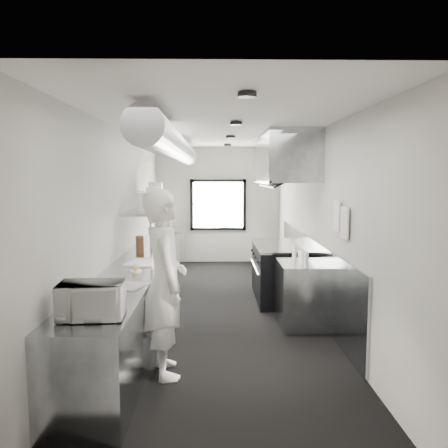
{
  "coord_description": "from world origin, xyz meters",
  "views": [
    {
      "loc": [
        -0.06,
        -6.74,
        2.11
      ],
      "look_at": [
        0.06,
        -0.2,
        1.39
      ],
      "focal_mm": 35.5,
      "sensor_mm": 36.0,
      "label": 1
    }
  ],
  "objects_px": {
    "bottle_station": "(302,294)",
    "plate_stack_a": "(144,201)",
    "squeeze_bottle_d": "(300,256)",
    "deli_tub_a": "(91,295)",
    "far_work_table": "(168,249)",
    "squeeze_bottle_c": "(302,257)",
    "small_plate": "(136,271)",
    "microwave": "(91,300)",
    "line_cook": "(165,283)",
    "plate_stack_c": "(153,196)",
    "plate_stack_b": "(146,200)",
    "plate_stack_d": "(156,193)",
    "knife_block": "(140,244)",
    "exhaust_hood": "(285,159)",
    "squeeze_bottle_b": "(302,257)",
    "squeeze_bottle_e": "(294,252)",
    "pass_shelf": "(151,209)",
    "cutting_board": "(144,262)",
    "squeeze_bottle_a": "(306,261)",
    "prep_counter": "(140,291)",
    "range": "(280,272)",
    "deli_tub_b": "(93,294)"
  },
  "relations": [
    {
      "from": "bottle_station",
      "to": "plate_stack_a",
      "type": "bearing_deg",
      "value": 160.61
    },
    {
      "from": "squeeze_bottle_d",
      "to": "deli_tub_a",
      "type": "bearing_deg",
      "value": -141.5
    },
    {
      "from": "far_work_table",
      "to": "squeeze_bottle_c",
      "type": "bearing_deg",
      "value": -59.65
    },
    {
      "from": "plate_stack_a",
      "to": "small_plate",
      "type": "bearing_deg",
      "value": -85.93
    },
    {
      "from": "far_work_table",
      "to": "microwave",
      "type": "xyz_separation_m",
      "value": [
        0.03,
        -6.24,
        0.6
      ]
    },
    {
      "from": "line_cook",
      "to": "plate_stack_c",
      "type": "relative_size",
      "value": 5.92
    },
    {
      "from": "far_work_table",
      "to": "small_plate",
      "type": "xyz_separation_m",
      "value": [
        0.07,
        -4.42,
        0.46
      ]
    },
    {
      "from": "microwave",
      "to": "squeeze_bottle_c",
      "type": "xyz_separation_m",
      "value": [
        2.26,
        2.34,
        -0.06
      ]
    },
    {
      "from": "microwave",
      "to": "plate_stack_b",
      "type": "height_order",
      "value": "plate_stack_b"
    },
    {
      "from": "microwave",
      "to": "bottle_station",
      "type": "bearing_deg",
      "value": 41.64
    },
    {
      "from": "deli_tub_a",
      "to": "plate_stack_d",
      "type": "bearing_deg",
      "value": 88.92
    },
    {
      "from": "far_work_table",
      "to": "knife_block",
      "type": "xyz_separation_m",
      "value": [
        -0.11,
        -3.02,
        0.58
      ]
    },
    {
      "from": "plate_stack_a",
      "to": "squeeze_bottle_c",
      "type": "height_order",
      "value": "plate_stack_a"
    },
    {
      "from": "exhaust_hood",
      "to": "squeeze_bottle_b",
      "type": "height_order",
      "value": "exhaust_hood"
    },
    {
      "from": "exhaust_hood",
      "to": "bottle_station",
      "type": "distance_m",
      "value": 2.39
    },
    {
      "from": "bottle_station",
      "to": "line_cook",
      "type": "relative_size",
      "value": 0.46
    },
    {
      "from": "squeeze_bottle_d",
      "to": "far_work_table",
      "type": "bearing_deg",
      "value": 120.98
    },
    {
      "from": "plate_stack_c",
      "to": "squeeze_bottle_e",
      "type": "height_order",
      "value": "plate_stack_c"
    },
    {
      "from": "pass_shelf",
      "to": "far_work_table",
      "type": "bearing_deg",
      "value": 88.93
    },
    {
      "from": "small_plate",
      "to": "squeeze_bottle_b",
      "type": "distance_m",
      "value": 2.24
    },
    {
      "from": "squeeze_bottle_d",
      "to": "cutting_board",
      "type": "bearing_deg",
      "value": -178.15
    },
    {
      "from": "squeeze_bottle_a",
      "to": "knife_block",
      "type": "bearing_deg",
      "value": 153.6
    },
    {
      "from": "exhaust_hood",
      "to": "prep_counter",
      "type": "bearing_deg",
      "value": -151.89
    },
    {
      "from": "plate_stack_c",
      "to": "range",
      "type": "bearing_deg",
      "value": -12.68
    },
    {
      "from": "deli_tub_a",
      "to": "plate_stack_c",
      "type": "distance_m",
      "value": 3.8
    },
    {
      "from": "deli_tub_b",
      "to": "small_plate",
      "type": "height_order",
      "value": "deli_tub_b"
    },
    {
      "from": "line_cook",
      "to": "plate_stack_d",
      "type": "relative_size",
      "value": 4.79
    },
    {
      "from": "far_work_table",
      "to": "squeeze_bottle_b",
      "type": "bearing_deg",
      "value": -60.39
    },
    {
      "from": "range",
      "to": "deli_tub_b",
      "type": "height_order",
      "value": "deli_tub_b"
    },
    {
      "from": "pass_shelf",
      "to": "squeeze_bottle_d",
      "type": "distance_m",
      "value": 2.87
    },
    {
      "from": "deli_tub_a",
      "to": "cutting_board",
      "type": "height_order",
      "value": "deli_tub_a"
    },
    {
      "from": "small_plate",
      "to": "plate_stack_a",
      "type": "relative_size",
      "value": 0.58
    },
    {
      "from": "line_cook",
      "to": "deli_tub_a",
      "type": "relative_size",
      "value": 13.51
    },
    {
      "from": "plate_stack_a",
      "to": "squeeze_bottle_d",
      "type": "distance_m",
      "value": 2.52
    },
    {
      "from": "deli_tub_a",
      "to": "squeeze_bottle_a",
      "type": "height_order",
      "value": "squeeze_bottle_a"
    },
    {
      "from": "plate_stack_c",
      "to": "far_work_table",
      "type": "bearing_deg",
      "value": 88.86
    },
    {
      "from": "exhaust_hood",
      "to": "plate_stack_c",
      "type": "bearing_deg",
      "value": 167.64
    },
    {
      "from": "prep_counter",
      "to": "far_work_table",
      "type": "relative_size",
      "value": 5.0
    },
    {
      "from": "prep_counter",
      "to": "squeeze_bottle_d",
      "type": "height_order",
      "value": "squeeze_bottle_d"
    },
    {
      "from": "prep_counter",
      "to": "small_plate",
      "type": "xyz_separation_m",
      "value": [
        0.07,
        -0.72,
        0.46
      ]
    },
    {
      "from": "microwave",
      "to": "deli_tub_a",
      "type": "bearing_deg",
      "value": 102.55
    },
    {
      "from": "bottle_station",
      "to": "squeeze_bottle_c",
      "type": "relative_size",
      "value": 5.13
    },
    {
      "from": "plate_stack_a",
      "to": "microwave",
      "type": "bearing_deg",
      "value": -89.15
    },
    {
      "from": "line_cook",
      "to": "microwave",
      "type": "height_order",
      "value": "line_cook"
    },
    {
      "from": "pass_shelf",
      "to": "plate_stack_b",
      "type": "height_order",
      "value": "plate_stack_b"
    },
    {
      "from": "pass_shelf",
      "to": "plate_stack_c",
      "type": "bearing_deg",
      "value": 89.63
    },
    {
      "from": "bottle_station",
      "to": "deli_tub_b",
      "type": "bearing_deg",
      "value": -144.2
    },
    {
      "from": "plate_stack_c",
      "to": "squeeze_bottle_d",
      "type": "bearing_deg",
      "value": -37.78
    },
    {
      "from": "range",
      "to": "plate_stack_c",
      "type": "bearing_deg",
      "value": 167.32
    },
    {
      "from": "plate_stack_c",
      "to": "small_plate",
      "type": "bearing_deg",
      "value": -87.3
    }
  ]
}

